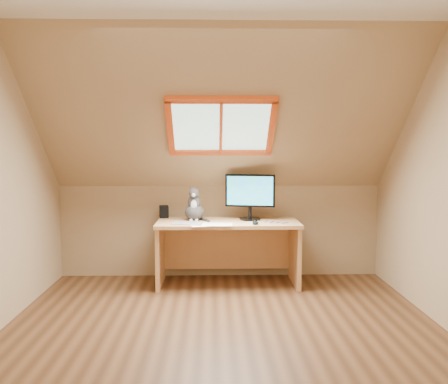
{
  "coord_description": "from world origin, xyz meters",
  "views": [
    {
      "loc": [
        -0.08,
        -3.7,
        1.45
      ],
      "look_at": [
        0.03,
        1.0,
        1.0
      ],
      "focal_mm": 40.0,
      "sensor_mm": 36.0,
      "label": 1
    }
  ],
  "objects": [
    {
      "name": "desk",
      "position": [
        0.08,
        1.44,
        0.45
      ],
      "size": [
        1.46,
        0.64,
        0.67
      ],
      "color": "#E2AB6B",
      "rests_on": "ground"
    },
    {
      "name": "ground",
      "position": [
        0.0,
        0.0,
        0.0
      ],
      "size": [
        3.5,
        3.5,
        0.0
      ],
      "primitive_type": "plane",
      "color": "brown",
      "rests_on": "ground"
    },
    {
      "name": "monitor",
      "position": [
        0.31,
        1.46,
        0.94
      ],
      "size": [
        0.52,
        0.22,
        0.48
      ],
      "color": "black",
      "rests_on": "desk"
    },
    {
      "name": "cat",
      "position": [
        -0.27,
        1.44,
        0.8
      ],
      "size": [
        0.21,
        0.25,
        0.37
      ],
      "color": "#4B4543",
      "rests_on": "desk"
    },
    {
      "name": "desk_speaker",
      "position": [
        -0.6,
        1.63,
        0.73
      ],
      "size": [
        0.11,
        0.11,
        0.13
      ],
      "primitive_type": "cube",
      "rotation": [
        0.0,
        0.0,
        0.2
      ],
      "color": "black",
      "rests_on": "desk"
    },
    {
      "name": "graphics_tablet",
      "position": [
        -0.33,
        1.21,
        0.67
      ],
      "size": [
        0.32,
        0.25,
        0.01
      ],
      "primitive_type": "cube",
      "rotation": [
        0.0,
        0.0,
        -0.14
      ],
      "color": "#B2B2B7",
      "rests_on": "desk"
    },
    {
      "name": "cables",
      "position": [
        0.46,
        1.26,
        0.67
      ],
      "size": [
        0.51,
        0.26,
        0.01
      ],
      "color": "silver",
      "rests_on": "desk"
    },
    {
      "name": "papers",
      "position": [
        -0.08,
        1.12,
        0.67
      ],
      "size": [
        0.33,
        0.27,
        0.0
      ],
      "color": "white",
      "rests_on": "desk"
    },
    {
      "name": "room_shell",
      "position": [
        0.0,
        -0.09,
        1.43
      ],
      "size": [
        3.52,
        3.52,
        2.41
      ],
      "color": "tan",
      "rests_on": "ground"
    },
    {
      "name": "mouse",
      "position": [
        0.34,
        1.15,
        0.68
      ],
      "size": [
        0.07,
        0.11,
        0.03
      ],
      "primitive_type": "ellipsoid",
      "rotation": [
        0.0,
        0.0,
        -0.12
      ],
      "color": "black",
      "rests_on": "desk"
    }
  ]
}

